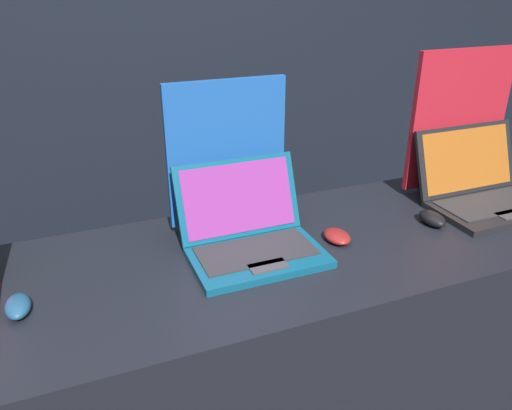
{
  "coord_description": "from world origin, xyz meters",
  "views": [
    {
      "loc": [
        -0.46,
        -0.78,
        1.58
      ],
      "look_at": [
        -0.01,
        0.32,
        1.03
      ],
      "focal_mm": 35.0,
      "sensor_mm": 36.0,
      "label": 1
    }
  ],
  "objects": [
    {
      "name": "mouse_middle",
      "position": [
        0.23,
        0.31,
        0.89
      ],
      "size": [
        0.07,
        0.1,
        0.03
      ],
      "color": "maroon",
      "rests_on": "display_counter"
    },
    {
      "name": "display_counter",
      "position": [
        0.0,
        0.32,
        0.44
      ],
      "size": [
        2.13,
        0.65,
        0.88
      ],
      "color": "black",
      "rests_on": "ground_plane"
    },
    {
      "name": "promo_stand_back",
      "position": [
        0.81,
        0.51,
        1.11
      ],
      "size": [
        0.39,
        0.07,
        0.49
      ],
      "color": "black",
      "rests_on": "display_counter"
    },
    {
      "name": "mouse_front",
      "position": [
        -0.61,
        0.28,
        0.9
      ],
      "size": [
        0.06,
        0.1,
        0.04
      ],
      "color": "navy",
      "rests_on": "display_counter"
    },
    {
      "name": "laptop_middle",
      "position": [
        -0.02,
        0.35,
        0.93
      ],
      "size": [
        0.36,
        0.31,
        0.23
      ],
      "color": "#0F5170",
      "rests_on": "display_counter"
    },
    {
      "name": "wall_back",
      "position": [
        0.0,
        1.75,
        1.4
      ],
      "size": [
        8.0,
        0.05,
        2.8
      ],
      "color": "black",
      "rests_on": "ground_plane"
    },
    {
      "name": "mouse_back",
      "position": [
        0.56,
        0.29,
        0.9
      ],
      "size": [
        0.06,
        0.1,
        0.04
      ],
      "color": "black",
      "rests_on": "display_counter"
    },
    {
      "name": "promo_stand_middle",
      "position": [
        -0.02,
        0.53,
        1.09
      ],
      "size": [
        0.36,
        0.07,
        0.44
      ],
      "color": "black",
      "rests_on": "display_counter"
    },
    {
      "name": "laptop_back",
      "position": [
        0.81,
        0.35,
        0.93
      ],
      "size": [
        0.4,
        0.32,
        0.24
      ],
      "color": "black",
      "rests_on": "display_counter"
    }
  ]
}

